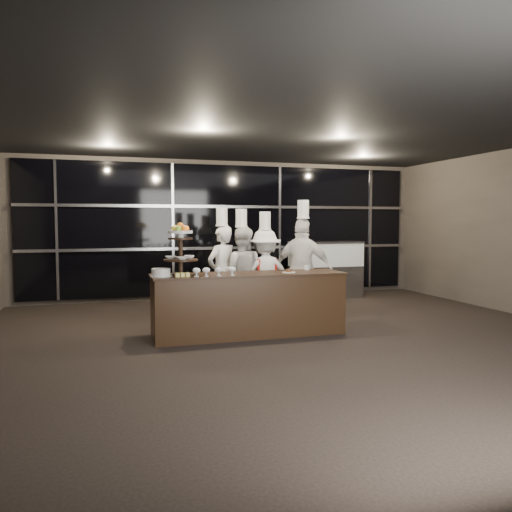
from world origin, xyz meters
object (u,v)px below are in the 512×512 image
object	(u,v)px
layer_cake	(161,273)
display_case	(326,266)
display_stand	(181,246)
chef_b	(241,273)
buffet_counter	(249,304)
chef_c	(265,274)
chef_a	(222,272)
chef_d	(303,269)

from	to	relation	value
layer_cake	display_case	xyz separation A→B (m)	(3.93, 3.07, -0.29)
display_stand	chef_b	bearing A→B (deg)	42.89
buffet_counter	chef_b	size ratio (longest dim) A/B	1.50
display_case	layer_cake	bearing A→B (deg)	-141.95
layer_cake	chef_c	world-z (taller)	chef_c
layer_cake	buffet_counter	bearing A→B (deg)	2.23
buffet_counter	chef_a	distance (m)	1.23
display_stand	chef_a	bearing A→B (deg)	53.33
layer_cake	chef_b	bearing A→B (deg)	38.07
chef_a	chef_c	bearing A→B (deg)	-9.62
display_stand	chef_b	size ratio (longest dim) A/B	0.39
chef_b	chef_d	bearing A→B (deg)	-19.62
display_case	chef_c	distance (m)	2.86
display_stand	chef_c	distance (m)	1.98
layer_cake	chef_b	world-z (taller)	chef_b
display_stand	display_case	distance (m)	4.78
buffet_counter	display_stand	world-z (taller)	display_stand
display_stand	layer_cake	bearing A→B (deg)	-170.05
display_case	chef_b	size ratio (longest dim) A/B	0.82
chef_b	chef_c	xyz separation A→B (m)	(0.40, -0.06, -0.03)
display_case	chef_c	xyz separation A→B (m)	(-2.06, -1.98, 0.10)
layer_cake	chef_d	bearing A→B (deg)	18.21
chef_d	layer_cake	bearing A→B (deg)	-161.79
display_stand	chef_a	size ratio (longest dim) A/B	0.39
display_case	chef_c	world-z (taller)	chef_c
display_case	chef_b	bearing A→B (deg)	-141.96
display_case	chef_b	xyz separation A→B (m)	(-2.45, -1.92, 0.12)
layer_cake	chef_a	distance (m)	1.68
layer_cake	chef_a	xyz separation A→B (m)	(1.15, 1.21, -0.14)
display_case	display_stand	bearing A→B (deg)	-140.30
buffet_counter	chef_c	size ratio (longest dim) A/B	1.54
chef_b	chef_d	size ratio (longest dim) A/B	0.93
layer_cake	display_case	size ratio (longest dim) A/B	0.19
display_case	chef_a	bearing A→B (deg)	-146.18
chef_d	buffet_counter	bearing A→B (deg)	-147.02
chef_a	chef_d	world-z (taller)	chef_d
layer_cake	chef_b	size ratio (longest dim) A/B	0.16
display_stand	chef_d	bearing A→B (deg)	19.24
layer_cake	display_case	bearing A→B (deg)	38.05
chef_c	chef_d	xyz separation A→B (m)	(0.58, -0.29, 0.10)
buffet_counter	chef_d	bearing A→B (deg)	32.98
chef_a	chef_c	distance (m)	0.73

